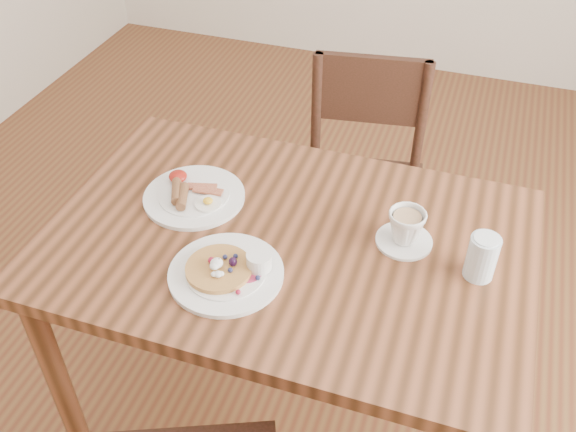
# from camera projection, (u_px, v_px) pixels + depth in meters

# --- Properties ---
(ground) EXTENTS (5.00, 5.00, 0.00)m
(ground) POSITION_uv_depth(u_px,v_px,m) (288.00, 409.00, 2.08)
(ground) COLOR brown
(ground) RESTS_ON ground
(dining_table) EXTENTS (1.20, 0.80, 0.75)m
(dining_table) POSITION_uv_depth(u_px,v_px,m) (288.00, 266.00, 1.66)
(dining_table) COLOR brown
(dining_table) RESTS_ON ground
(chair_far) EXTENTS (0.48, 0.48, 0.88)m
(chair_far) POSITION_uv_depth(u_px,v_px,m) (361.00, 178.00, 2.21)
(chair_far) COLOR #3F1E16
(chair_far) RESTS_ON ground
(pancake_plate) EXTENTS (0.27, 0.27, 0.06)m
(pancake_plate) POSITION_uv_depth(u_px,v_px,m) (228.00, 271.00, 1.49)
(pancake_plate) COLOR white
(pancake_plate) RESTS_ON dining_table
(breakfast_plate) EXTENTS (0.27, 0.27, 0.04)m
(breakfast_plate) POSITION_uv_depth(u_px,v_px,m) (193.00, 195.00, 1.71)
(breakfast_plate) COLOR white
(breakfast_plate) RESTS_ON dining_table
(teacup_saucer) EXTENTS (0.14, 0.14, 0.09)m
(teacup_saucer) POSITION_uv_depth(u_px,v_px,m) (406.00, 229.00, 1.55)
(teacup_saucer) COLOR white
(teacup_saucer) RESTS_ON dining_table
(water_glass) EXTENTS (0.07, 0.07, 0.11)m
(water_glass) POSITION_uv_depth(u_px,v_px,m) (482.00, 257.00, 1.46)
(water_glass) COLOR silver
(water_glass) RESTS_ON dining_table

